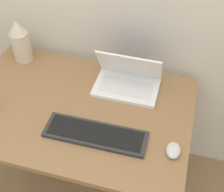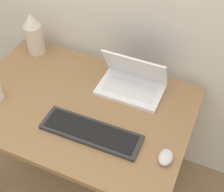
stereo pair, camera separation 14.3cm
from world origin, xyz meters
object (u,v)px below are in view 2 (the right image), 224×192
(laptop, at_px, (132,82))
(mouse, at_px, (166,157))
(keyboard, at_px, (91,132))
(vase, at_px, (34,34))

(laptop, height_order, mouse, laptop)
(mouse, bearing_deg, keyboard, -179.76)
(keyboard, bearing_deg, laptop, 79.80)
(mouse, bearing_deg, vase, 155.54)
(keyboard, relative_size, vase, 1.87)
(laptop, bearing_deg, keyboard, -100.20)
(keyboard, distance_m, vase, 0.70)
(keyboard, height_order, mouse, mouse)
(mouse, height_order, vase, vase)
(mouse, bearing_deg, laptop, 129.41)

